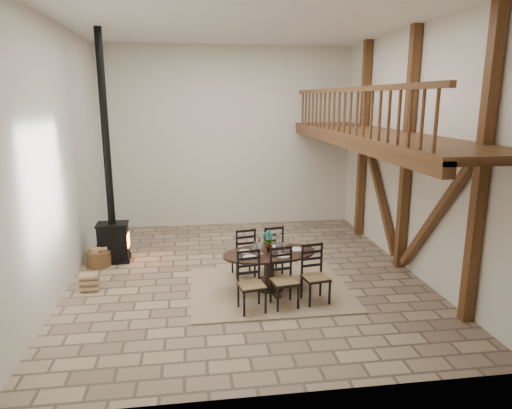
{
  "coord_description": "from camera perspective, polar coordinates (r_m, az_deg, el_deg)",
  "views": [
    {
      "loc": [
        -1.02,
        -8.89,
        3.59
      ],
      "look_at": [
        0.28,
        0.4,
        1.4
      ],
      "focal_mm": 32.0,
      "sensor_mm": 36.0,
      "label": 1
    }
  ],
  "objects": [
    {
      "name": "wood_stove",
      "position": [
        10.54,
        -17.63,
        -1.04
      ],
      "size": [
        0.7,
        0.55,
        5.0
      ],
      "rotation": [
        0.0,
        0.0,
        0.03
      ],
      "color": "black",
      "rests_on": "ground"
    },
    {
      "name": "room_shell",
      "position": [
        9.18,
        6.07,
        9.49
      ],
      "size": [
        7.02,
        8.02,
        5.01
      ],
      "color": "silver",
      "rests_on": "ground"
    },
    {
      "name": "dining_table",
      "position": [
        8.69,
        1.95,
        -8.31
      ],
      "size": [
        1.96,
        2.19,
        1.16
      ],
      "rotation": [
        0.0,
        0.0,
        0.16
      ],
      "color": "black",
      "rests_on": "ground"
    },
    {
      "name": "rug",
      "position": [
        8.94,
        1.7,
        -10.45
      ],
      "size": [
        3.0,
        2.5,
        0.02
      ],
      "primitive_type": "cube",
      "color": "tan",
      "rests_on": "ground"
    },
    {
      "name": "ground",
      "position": [
        9.64,
        -1.33,
        -8.71
      ],
      "size": [
        8.0,
        8.0,
        0.0
      ],
      "primitive_type": "plane",
      "color": "tan",
      "rests_on": "ground"
    },
    {
      "name": "log_basket",
      "position": [
        10.62,
        -19.04,
        -6.3
      ],
      "size": [
        0.52,
        0.52,
        0.43
      ],
      "rotation": [
        0.0,
        0.0,
        0.35
      ],
      "color": "brown",
      "rests_on": "ground"
    },
    {
      "name": "log_stack",
      "position": [
        9.34,
        -20.08,
        -9.12
      ],
      "size": [
        0.35,
        0.24,
        0.35
      ],
      "rotation": [
        0.0,
        0.0,
        0.03
      ],
      "color": "tan",
      "rests_on": "ground"
    }
  ]
}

